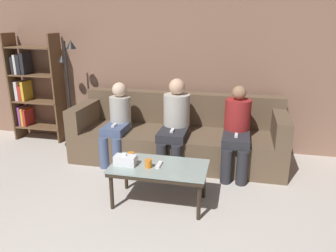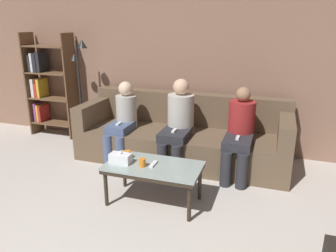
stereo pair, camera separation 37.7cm
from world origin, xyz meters
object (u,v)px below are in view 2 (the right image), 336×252
object	(u,v)px
game_remote	(153,164)
seated_person_mid_right	(240,131)
tissue_box	(121,158)
cup_near_left	(128,155)
bookshelf	(46,84)
standing_lamp	(81,81)
couch	(183,137)
coffee_table	(153,169)
cup_near_right	(142,163)
seated_person_mid_left	(178,121)
seated_person_left_end	(123,120)

from	to	relation	value
game_remote	seated_person_mid_right	xyz separation A→B (m)	(0.74, 0.96, 0.13)
tissue_box	cup_near_left	bearing A→B (deg)	81.52
bookshelf	standing_lamp	xyz separation A→B (m)	(0.74, -0.14, 0.12)
couch	coffee_table	distance (m)	1.20
game_remote	standing_lamp	distance (m)	2.23
coffee_table	cup_near_right	distance (m)	0.14
cup_near_left	game_remote	size ratio (longest dim) A/B	0.57
cup_near_right	game_remote	xyz separation A→B (m)	(0.09, 0.07, -0.03)
tissue_box	seated_person_mid_left	size ratio (longest dim) A/B	0.19
couch	seated_person_left_end	world-z (taller)	seated_person_left_end
couch	standing_lamp	world-z (taller)	standing_lamp
cup_near_left	seated_person_left_end	size ratio (longest dim) A/B	0.08
couch	cup_near_left	bearing A→B (deg)	-104.19
seated_person_mid_right	bookshelf	bearing A→B (deg)	170.35
couch	game_remote	size ratio (longest dim) A/B	18.61
coffee_table	seated_person_mid_right	size ratio (longest dim) A/B	0.91
cup_near_left	seated_person_mid_right	size ratio (longest dim) A/B	0.08
couch	cup_near_right	world-z (taller)	couch
cup_near_left	seated_person_left_end	world-z (taller)	seated_person_left_end
seated_person_mid_left	seated_person_mid_right	world-z (taller)	seated_person_mid_left
seated_person_left_end	seated_person_mid_right	xyz separation A→B (m)	(1.55, -0.01, 0.02)
coffee_table	seated_person_mid_left	xyz separation A→B (m)	(-0.03, 0.98, 0.22)
seated_person_left_end	seated_person_mid_left	distance (m)	0.78
seated_person_mid_left	seated_person_mid_right	size ratio (longest dim) A/B	1.05
standing_lamp	seated_person_left_end	size ratio (longest dim) A/B	1.49
cup_near_right	seated_person_left_end	bearing A→B (deg)	124.73
game_remote	standing_lamp	bearing A→B (deg)	141.08
standing_lamp	couch	bearing A→B (deg)	-5.46
game_remote	seated_person_left_end	bearing A→B (deg)	129.90
seated_person_left_end	seated_person_mid_left	bearing A→B (deg)	0.80
coffee_table	seated_person_mid_left	size ratio (longest dim) A/B	0.87
bookshelf	seated_person_left_end	size ratio (longest dim) A/B	1.57
cup_near_right	seated_person_mid_left	xyz separation A→B (m)	(0.06, 1.05, 0.13)
cup_near_left	standing_lamp	xyz separation A→B (m)	(-1.36, 1.29, 0.49)
couch	seated_person_left_end	bearing A→B (deg)	-163.42
seated_person_left_end	seated_person_mid_left	xyz separation A→B (m)	(0.78, 0.01, 0.05)
couch	coffee_table	bearing A→B (deg)	-88.35
cup_near_left	standing_lamp	distance (m)	1.94
coffee_table	tissue_box	bearing A→B (deg)	-170.60
cup_near_right	standing_lamp	world-z (taller)	standing_lamp
coffee_table	cup_near_left	world-z (taller)	cup_near_left
seated_person_left_end	seated_person_mid_left	world-z (taller)	seated_person_mid_left
couch	cup_near_right	bearing A→B (deg)	-92.59
standing_lamp	seated_person_mid_left	world-z (taller)	standing_lamp
standing_lamp	cup_near_left	bearing A→B (deg)	-43.43
cup_near_right	game_remote	bearing A→B (deg)	36.25
coffee_table	seated_person_mid_left	distance (m)	1.01
tissue_box	standing_lamp	size ratio (longest dim) A/B	0.14
couch	cup_near_left	world-z (taller)	couch
coffee_table	seated_person_mid_right	xyz separation A→B (m)	(0.74, 0.96, 0.19)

